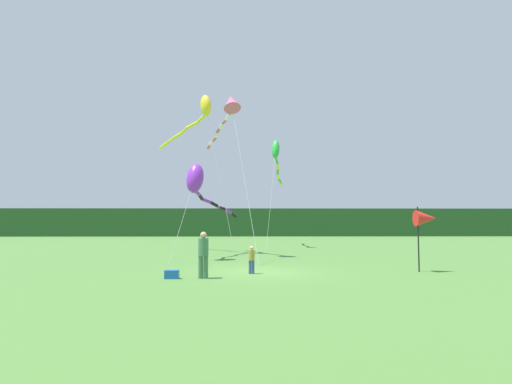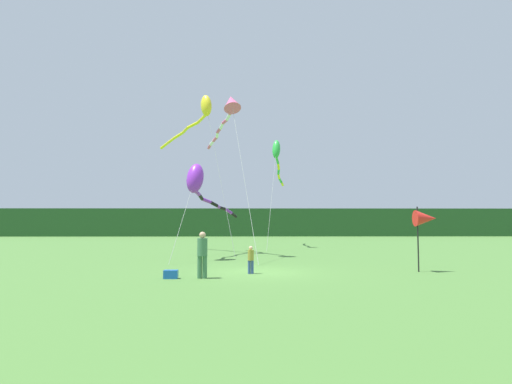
{
  "view_description": "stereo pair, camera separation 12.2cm",
  "coord_description": "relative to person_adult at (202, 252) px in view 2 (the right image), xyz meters",
  "views": [
    {
      "loc": [
        -0.51,
        -18.42,
        2.13
      ],
      "look_at": [
        0.0,
        6.0,
        3.8
      ],
      "focal_mm": 30.37,
      "sensor_mm": 36.0,
      "label": 1
    },
    {
      "loc": [
        -0.38,
        -18.42,
        2.13
      ],
      "look_at": [
        0.0,
        6.0,
        3.8
      ],
      "focal_mm": 30.37,
      "sensor_mm": 36.0,
      "label": 2
    }
  ],
  "objects": [
    {
      "name": "kite_rainbow",
      "position": [
        0.51,
        10.21,
        8.24
      ],
      "size": [
        3.57,
        10.5,
        10.13
      ],
      "color": "#B2B2B2",
      "rests_on": "ground"
    },
    {
      "name": "kite_yellow",
      "position": [
        -1.64,
        12.92,
        8.6
      ],
      "size": [
        6.24,
        7.91,
        10.73
      ],
      "color": "#B2B2B2",
      "rests_on": "ground"
    },
    {
      "name": "cooler_box",
      "position": [
        -1.16,
        -0.05,
        -0.81
      ],
      "size": [
        0.52,
        0.32,
        0.32
      ],
      "primitive_type": "cube",
      "color": "#1959B2",
      "rests_on": "ground"
    },
    {
      "name": "person_child",
      "position": [
        1.83,
        1.41,
        -0.34
      ],
      "size": [
        0.25,
        0.25,
        1.12
      ],
      "color": "#334C8C",
      "rests_on": "ground"
    },
    {
      "name": "person_adult",
      "position": [
        0.0,
        0.0,
        0.0
      ],
      "size": [
        0.38,
        0.38,
        1.74
      ],
      "color": "#3F724C",
      "rests_on": "ground"
    },
    {
      "name": "banner_flag_pole",
      "position": [
        9.28,
        1.94,
        1.27
      ],
      "size": [
        0.9,
        0.7,
        2.76
      ],
      "color": "black",
      "rests_on": "ground"
    },
    {
      "name": "ground_plane",
      "position": [
        2.15,
        2.01,
        -0.97
      ],
      "size": [
        120.0,
        120.0,
        0.0
      ],
      "primitive_type": "plane",
      "color": "#477533"
    },
    {
      "name": "kite_green",
      "position": [
        4.11,
        19.68,
        6.64
      ],
      "size": [
        2.1,
        10.35,
        8.96
      ],
      "color": "#B2B2B2",
      "rests_on": "ground"
    },
    {
      "name": "distant_treeline",
      "position": [
        2.15,
        47.01,
        1.03
      ],
      "size": [
        108.0,
        3.14,
        4.0
      ],
      "primitive_type": "cube",
      "color": "#234C23",
      "rests_on": "ground"
    },
    {
      "name": "kite_purple",
      "position": [
        -1.12,
        8.04,
        3.37
      ],
      "size": [
        3.15,
        8.41,
        5.52
      ],
      "color": "#B2B2B2",
      "rests_on": "ground"
    }
  ]
}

